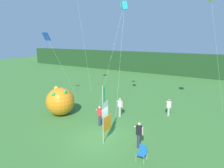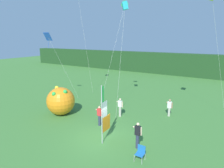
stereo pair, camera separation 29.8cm
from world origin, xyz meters
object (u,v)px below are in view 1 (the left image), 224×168
object	(u,v)px
person_far_left	(100,115)
kite_green_delta_3	(124,5)
person_near_banner	(139,134)
folding_chair	(142,152)
kite_cyan_box_0	(124,6)
person_mid_field	(169,107)
person_far_right	(120,107)
inflatable_balloon	(60,101)
kite_blue_diamond_4	(48,40)
banner_flag	(105,115)

from	to	relation	value
person_far_left	kite_green_delta_3	size ratio (longest dim) A/B	0.16
person_near_banner	folding_chair	size ratio (longest dim) A/B	2.00
folding_chair	kite_green_delta_3	bearing A→B (deg)	123.51
kite_cyan_box_0	person_mid_field	bearing A→B (deg)	8.65
kite_cyan_box_0	kite_green_delta_3	distance (m)	2.34
person_mid_field	folding_chair	size ratio (longest dim) A/B	1.81
person_near_banner	kite_green_delta_3	world-z (taller)	kite_green_delta_3
person_near_banner	kite_green_delta_3	xyz separation A→B (m)	(-5.13, 7.69, 9.26)
folding_chair	kite_green_delta_3	distance (m)	14.30
kite_cyan_box_0	person_far_right	bearing A→B (deg)	-71.91
folding_chair	kite_cyan_box_0	distance (m)	12.37
person_far_left	person_far_right	bearing A→B (deg)	77.86
kite_green_delta_3	inflatable_balloon	bearing A→B (deg)	-118.00
person_far_right	kite_blue_diamond_4	world-z (taller)	kite_blue_diamond_4
person_far_left	inflatable_balloon	xyz separation A→B (m)	(-4.43, 0.06, 0.42)
folding_chair	kite_blue_diamond_4	bearing A→B (deg)	158.91
banner_flag	person_far_right	xyz separation A→B (m)	(-1.19, 4.36, -1.03)
person_far_left	kite_cyan_box_0	size ratio (longest dim) A/B	0.16
banner_flag	kite_blue_diamond_4	bearing A→B (deg)	156.40
person_mid_field	person_far_left	world-z (taller)	person_far_left
inflatable_balloon	kite_blue_diamond_4	world-z (taller)	kite_blue_diamond_4
person_far_right	kite_cyan_box_0	xyz separation A→B (m)	(-0.57, 1.75, 8.84)
person_near_banner	inflatable_balloon	bearing A→B (deg)	169.99
kite_green_delta_3	kite_blue_diamond_4	distance (m)	8.67
inflatable_balloon	kite_green_delta_3	size ratio (longest dim) A/B	0.25
person_near_banner	banner_flag	bearing A→B (deg)	-169.04
kite_green_delta_3	kite_blue_diamond_4	size ratio (longest dim) A/B	1.40
inflatable_balloon	kite_blue_diamond_4	size ratio (longest dim) A/B	0.35
folding_chair	kite_blue_diamond_4	xyz separation A→B (m)	(-12.83, 4.95, 6.35)
person_far_left	kite_blue_diamond_4	xyz separation A→B (m)	(-8.16, 2.45, 5.98)
person_near_banner	kite_blue_diamond_4	bearing A→B (deg)	162.29
person_near_banner	kite_blue_diamond_4	size ratio (longest dim) A/B	0.23
banner_flag	person_far_right	world-z (taller)	banner_flag
person_far_left	kite_blue_diamond_4	world-z (taller)	kite_blue_diamond_4
banner_flag	inflatable_balloon	size ratio (longest dim) A/B	1.52
person_far_left	kite_green_delta_3	bearing A→B (deg)	100.26
banner_flag	person_near_banner	bearing A→B (deg)	10.96
banner_flag	person_mid_field	distance (m)	7.34
banner_flag	inflatable_balloon	distance (m)	6.49
kite_blue_diamond_4	person_mid_field	bearing A→B (deg)	11.11
person_far_right	kite_green_delta_3	distance (m)	10.17
person_mid_field	person_far_left	xyz separation A→B (m)	(-4.34, -4.91, 0.03)
person_mid_field	kite_green_delta_3	world-z (taller)	kite_green_delta_3
folding_chair	kite_cyan_box_0	world-z (taller)	kite_cyan_box_0
person_far_left	kite_blue_diamond_4	distance (m)	10.41
person_far_right	kite_cyan_box_0	distance (m)	9.03
kite_green_delta_3	kite_blue_diamond_4	world-z (taller)	kite_green_delta_3
banner_flag	person_far_left	bearing A→B (deg)	132.80
person_near_banner	inflatable_balloon	xyz separation A→B (m)	(-8.43, 1.49, 0.35)
banner_flag	kite_green_delta_3	world-z (taller)	kite_green_delta_3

